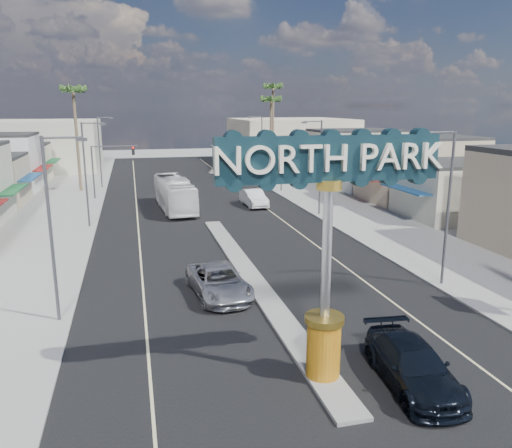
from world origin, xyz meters
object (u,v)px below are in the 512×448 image
traffic_signal_right (267,157)px  suv_left (219,282)px  streetlight_r_near (446,201)px  traffic_signal_left (109,161)px  suv_right (413,365)px  car_parked_right (254,198)px  city_bus (174,194)px  palm_right_far (273,92)px  streetlight_l_mid (87,169)px  palm_right_mid (271,104)px  gateway_sign (328,230)px  streetlight_r_mid (319,163)px  palm_left_far (73,95)px  streetlight_r_far (261,145)px  streetlight_l_far (101,148)px  streetlight_l_near (53,221)px

traffic_signal_right → suv_left: (-11.60, -32.45, -3.45)m
streetlight_r_near → traffic_signal_left: bearing=120.0°
suv_right → car_parked_right: car_parked_right is taller
traffic_signal_right → city_bus: bearing=-146.6°
palm_right_far → suv_right: palm_right_far is taller
streetlight_l_mid → city_bus: streetlight_l_mid is taller
traffic_signal_left → palm_right_mid: palm_right_mid is taller
gateway_sign → suv_right: (3.11, -1.21, -5.12)m
gateway_sign → streetlight_r_near: (10.43, 8.02, -0.86)m
gateway_sign → city_bus: 34.54m
streetlight_r_mid → palm_left_far: 31.47m
streetlight_l_mid → streetlight_r_far: same height
streetlight_r_near → suv_left: streetlight_r_near is taller
traffic_signal_left → streetlight_l_mid: size_ratio=0.67×
palm_left_far → streetlight_r_near: bearing=-59.6°
traffic_signal_left → palm_right_far: bearing=36.7°
palm_left_far → streetlight_r_mid: bearing=-40.5°
streetlight_l_far → streetlight_r_mid: 30.32m
traffic_signal_left → streetlight_r_mid: size_ratio=0.67×
gateway_sign → streetlight_r_far: 51.10m
streetlight_l_mid → palm_right_far: 41.53m
suv_left → streetlight_l_mid: bearing=107.8°
streetlight_l_mid → palm_right_mid: 35.44m
traffic_signal_left → palm_right_mid: size_ratio=0.50×
car_parked_right → streetlight_r_near: bearing=-82.2°
traffic_signal_left → suv_left: bearing=-78.2°
palm_left_far → city_bus: 19.88m
streetlight_r_near → car_parked_right: (-4.93, 25.80, -4.19)m
streetlight_r_mid → car_parked_right: bearing=130.4°
streetlight_r_mid → suv_right: (-7.32, -29.23, -4.26)m
streetlight_r_mid → suv_right: 30.43m
traffic_signal_right → streetlight_l_near: streetlight_l_near is taller
streetlight_r_far → gateway_sign: bearing=-101.8°
streetlight_l_mid → palm_right_mid: (23.43, 26.00, 5.54)m
streetlight_r_far → palm_right_mid: (2.57, 4.00, 5.54)m
palm_left_far → city_bus: bearing=-53.4°
streetlight_l_mid → streetlight_l_far: size_ratio=1.00×
palm_left_far → streetlight_r_far: bearing=4.9°
traffic_signal_left → streetlight_l_far: streetlight_l_far is taller
gateway_sign → streetlight_r_mid: 29.91m
traffic_signal_left → palm_right_far: 31.22m
streetlight_l_far → car_parked_right: bearing=-45.5°
palm_right_mid → traffic_signal_left: bearing=-151.6°
palm_right_mid → palm_left_far: bearing=-167.0°
city_bus → suv_left: bearing=-93.2°
traffic_signal_left → streetlight_l_mid: bearing=-95.1°
streetlight_r_far → suv_left: 42.66m
streetlight_r_near → streetlight_r_far: same height
streetlight_l_near → palm_right_mid: 51.92m
traffic_signal_right → palm_right_mid: palm_right_mid is taller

